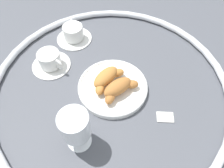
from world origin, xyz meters
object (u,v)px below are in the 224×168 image
(coffee_cup_far, at_px, (73,34))
(croissant_large, at_px, (107,78))
(juice_glass_left, at_px, (75,127))
(pastry_plate, at_px, (112,87))
(croissant_small, at_px, (119,88))
(coffee_cup_near, at_px, (50,61))
(sugar_packet, at_px, (165,117))

(coffee_cup_far, bearing_deg, croissant_large, 86.21)
(coffee_cup_far, relative_size, juice_glass_left, 0.97)
(croissant_large, relative_size, coffee_cup_far, 0.97)
(pastry_plate, relative_size, croissant_small, 1.66)
(juice_glass_left, bearing_deg, pastry_plate, -151.25)
(coffee_cup_near, bearing_deg, croissant_small, 118.39)
(croissant_small, bearing_deg, croissant_large, -78.43)
(coffee_cup_near, bearing_deg, juice_glass_left, 80.12)
(coffee_cup_near, xyz_separation_m, sugar_packet, (-0.20, 0.38, -0.02))
(pastry_plate, xyz_separation_m, coffee_cup_far, (-0.01, -0.28, 0.02))
(pastry_plate, xyz_separation_m, croissant_large, (0.01, -0.02, 0.03))
(pastry_plate, distance_m, croissant_small, 0.04)
(croissant_large, bearing_deg, coffee_cup_near, -57.38)
(pastry_plate, bearing_deg, coffee_cup_near, -59.45)
(croissant_small, relative_size, juice_glass_left, 0.98)
(pastry_plate, distance_m, sugar_packet, 0.19)
(pastry_plate, distance_m, juice_glass_left, 0.21)
(pastry_plate, xyz_separation_m, sugar_packet, (-0.08, 0.17, -0.01))
(juice_glass_left, bearing_deg, croissant_large, -144.76)
(coffee_cup_far, xyz_separation_m, juice_glass_left, (0.19, 0.38, 0.07))
(croissant_small, height_order, coffee_cup_near, croissant_small)
(pastry_plate, bearing_deg, coffee_cup_far, -92.46)
(coffee_cup_near, height_order, coffee_cup_far, same)
(pastry_plate, relative_size, juice_glass_left, 1.62)
(croissant_large, xyz_separation_m, coffee_cup_near, (0.12, -0.18, -0.01))
(coffee_cup_near, bearing_deg, croissant_large, 122.62)
(coffee_cup_far, relative_size, sugar_packet, 2.72)
(pastry_plate, relative_size, sugar_packet, 4.54)
(sugar_packet, bearing_deg, juice_glass_left, 19.11)
(croissant_large, relative_size, sugar_packet, 2.65)
(sugar_packet, bearing_deg, croissant_large, -31.17)
(croissant_large, height_order, coffee_cup_near, croissant_large)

